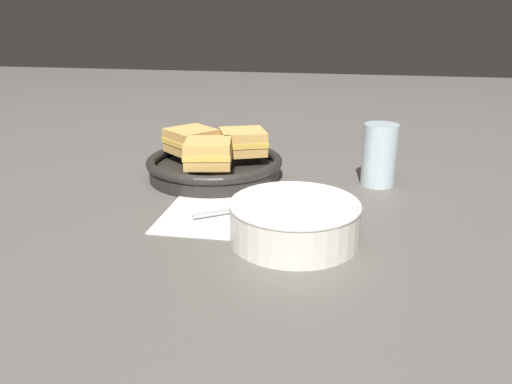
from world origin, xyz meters
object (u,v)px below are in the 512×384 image
(skillet, at_px, (215,167))
(sandwich_near_left, at_px, (243,142))
(drinking_glass, at_px, (379,155))
(soup_bowl, at_px, (294,218))
(sandwich_near_right, at_px, (191,140))
(sandwich_far_left, at_px, (208,153))
(spoon, at_px, (265,205))

(skillet, distance_m, sandwich_near_left, 0.07)
(drinking_glass, bearing_deg, soup_bowl, -113.68)
(drinking_glass, bearing_deg, sandwich_near_right, 179.18)
(sandwich_near_right, distance_m, sandwich_far_left, 0.10)
(soup_bowl, bearing_deg, spoon, 120.01)
(sandwich_near_right, xyz_separation_m, sandwich_far_left, (0.06, -0.08, 0.00))
(spoon, relative_size, sandwich_far_left, 1.51)
(skillet, distance_m, sandwich_far_left, 0.07)
(soup_bowl, distance_m, skillet, 0.32)
(skillet, xyz_separation_m, sandwich_far_left, (0.01, -0.06, 0.04))
(soup_bowl, distance_m, sandwich_far_left, 0.27)
(soup_bowl, bearing_deg, sandwich_near_right, 130.88)
(spoon, height_order, drinking_glass, drinking_glass)
(sandwich_near_left, relative_size, drinking_glass, 0.98)
(soup_bowl, distance_m, drinking_glass, 0.30)
(sandwich_near_left, distance_m, sandwich_far_left, 0.10)
(sandwich_near_right, bearing_deg, drinking_glass, -0.82)
(soup_bowl, height_order, sandwich_far_left, sandwich_far_left)
(soup_bowl, height_order, sandwich_near_right, sandwich_near_right)
(skillet, distance_m, drinking_glass, 0.31)
(skillet, xyz_separation_m, sandwich_near_right, (-0.05, 0.02, 0.04))
(sandwich_far_left, xyz_separation_m, drinking_glass, (0.30, 0.08, -0.01))
(sandwich_near_left, xyz_separation_m, drinking_glass, (0.26, -0.02, -0.01))
(sandwich_far_left, height_order, drinking_glass, drinking_glass)
(spoon, relative_size, skillet, 0.58)
(sandwich_near_left, height_order, sandwich_near_right, same)
(spoon, distance_m, sandwich_near_right, 0.26)
(spoon, bearing_deg, sandwich_near_right, 101.32)
(spoon, xyz_separation_m, sandwich_near_right, (-0.18, 0.17, 0.06))
(spoon, bearing_deg, sandwich_near_left, 78.20)
(sandwich_far_left, bearing_deg, sandwich_near_right, 125.84)
(soup_bowl, bearing_deg, drinking_glass, 66.32)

